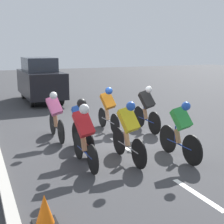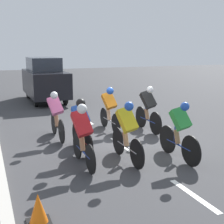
{
  "view_description": "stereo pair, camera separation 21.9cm",
  "coord_description": "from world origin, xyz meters",
  "px_view_note": "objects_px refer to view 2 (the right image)",
  "views": [
    {
      "loc": [
        3.55,
        7.89,
        2.64
      ],
      "look_at": [
        0.29,
        0.51,
        0.95
      ],
      "focal_mm": 50.0,
      "sensor_mm": 36.0,
      "label": 1
    },
    {
      "loc": [
        3.35,
        7.97,
        2.64
      ],
      "look_at": [
        0.29,
        0.51,
        0.95
      ],
      "focal_mm": 50.0,
      "sensor_mm": 36.0,
      "label": 2
    }
  ],
  "objects_px": {
    "cyclist_yellow": "(127,130)",
    "cyclist_red": "(82,133)",
    "cyclist_green": "(180,130)",
    "cyclist_black": "(148,108)",
    "cyclist_blue": "(81,124)",
    "cyclist_pink": "(56,114)",
    "cyclist_orange": "(109,108)",
    "support_car": "(45,80)",
    "traffic_cone": "(38,209)"
  },
  "relations": [
    {
      "from": "cyclist_orange",
      "to": "traffic_cone",
      "type": "xyz_separation_m",
      "value": [
        2.97,
        4.54,
        -0.53
      ]
    },
    {
      "from": "cyclist_yellow",
      "to": "cyclist_green",
      "type": "distance_m",
      "value": 1.24
    },
    {
      "from": "cyclist_pink",
      "to": "cyclist_red",
      "type": "bearing_deg",
      "value": 91.77
    },
    {
      "from": "cyclist_yellow",
      "to": "cyclist_orange",
      "type": "xyz_separation_m",
      "value": [
        -0.64,
        -2.7,
        -0.0
      ]
    },
    {
      "from": "cyclist_orange",
      "to": "cyclist_green",
      "type": "relative_size",
      "value": 0.99
    },
    {
      "from": "cyclist_black",
      "to": "cyclist_red",
      "type": "distance_m",
      "value": 3.48
    },
    {
      "from": "traffic_cone",
      "to": "cyclist_red",
      "type": "bearing_deg",
      "value": -123.67
    },
    {
      "from": "cyclist_green",
      "to": "cyclist_black",
      "type": "bearing_deg",
      "value": -102.32
    },
    {
      "from": "cyclist_black",
      "to": "cyclist_red",
      "type": "bearing_deg",
      "value": 36.9
    },
    {
      "from": "cyclist_yellow",
      "to": "cyclist_red",
      "type": "relative_size",
      "value": 1.04
    },
    {
      "from": "cyclist_green",
      "to": "cyclist_blue",
      "type": "height_order",
      "value": "cyclist_blue"
    },
    {
      "from": "cyclist_yellow",
      "to": "cyclist_green",
      "type": "xyz_separation_m",
      "value": [
        -1.2,
        0.34,
        -0.03
      ]
    },
    {
      "from": "cyclist_yellow",
      "to": "cyclist_pink",
      "type": "height_order",
      "value": "cyclist_yellow"
    },
    {
      "from": "cyclist_yellow",
      "to": "cyclist_green",
      "type": "relative_size",
      "value": 1.01
    },
    {
      "from": "cyclist_green",
      "to": "cyclist_pink",
      "type": "relative_size",
      "value": 1.0
    },
    {
      "from": "cyclist_pink",
      "to": "cyclist_black",
      "type": "bearing_deg",
      "value": 174.91
    },
    {
      "from": "cyclist_black",
      "to": "support_car",
      "type": "distance_m",
      "value": 7.25
    },
    {
      "from": "traffic_cone",
      "to": "cyclist_green",
      "type": "bearing_deg",
      "value": -156.94
    },
    {
      "from": "cyclist_blue",
      "to": "traffic_cone",
      "type": "bearing_deg",
      "value": 61.46
    },
    {
      "from": "cyclist_orange",
      "to": "cyclist_blue",
      "type": "relative_size",
      "value": 0.97
    },
    {
      "from": "cyclist_black",
      "to": "cyclist_pink",
      "type": "height_order",
      "value": "cyclist_black"
    },
    {
      "from": "cyclist_blue",
      "to": "cyclist_green",
      "type": "bearing_deg",
      "value": 146.83
    },
    {
      "from": "cyclist_black",
      "to": "cyclist_orange",
      "type": "height_order",
      "value": "cyclist_black"
    },
    {
      "from": "cyclist_orange",
      "to": "cyclist_pink",
      "type": "relative_size",
      "value": 0.99
    },
    {
      "from": "cyclist_black",
      "to": "cyclist_orange",
      "type": "xyz_separation_m",
      "value": [
        1.11,
        -0.5,
        0.01
      ]
    },
    {
      "from": "cyclist_red",
      "to": "cyclist_yellow",
      "type": "bearing_deg",
      "value": 174.02
    },
    {
      "from": "cyclist_black",
      "to": "cyclist_orange",
      "type": "relative_size",
      "value": 1.0
    },
    {
      "from": "cyclist_orange",
      "to": "cyclist_blue",
      "type": "distance_m",
      "value": 2.25
    },
    {
      "from": "cyclist_green",
      "to": "traffic_cone",
      "type": "relative_size",
      "value": 3.45
    },
    {
      "from": "cyclist_black",
      "to": "cyclist_yellow",
      "type": "xyz_separation_m",
      "value": [
        1.75,
        2.2,
        0.01
      ]
    },
    {
      "from": "cyclist_black",
      "to": "cyclist_yellow",
      "type": "bearing_deg",
      "value": 51.45
    },
    {
      "from": "cyclist_red",
      "to": "support_car",
      "type": "relative_size",
      "value": 0.4
    },
    {
      "from": "support_car",
      "to": "traffic_cone",
      "type": "height_order",
      "value": "support_car"
    },
    {
      "from": "cyclist_yellow",
      "to": "cyclist_black",
      "type": "bearing_deg",
      "value": -128.55
    },
    {
      "from": "cyclist_black",
      "to": "cyclist_yellow",
      "type": "distance_m",
      "value": 2.81
    },
    {
      "from": "cyclist_green",
      "to": "support_car",
      "type": "bearing_deg",
      "value": -81.73
    },
    {
      "from": "cyclist_yellow",
      "to": "cyclist_red",
      "type": "bearing_deg",
      "value": -5.98
    },
    {
      "from": "cyclist_blue",
      "to": "cyclist_red",
      "type": "xyz_separation_m",
      "value": [
        0.23,
        0.86,
        0.02
      ]
    },
    {
      "from": "support_car",
      "to": "cyclist_blue",
      "type": "bearing_deg",
      "value": 85.72
    },
    {
      "from": "cyclist_orange",
      "to": "cyclist_black",
      "type": "bearing_deg",
      "value": 155.63
    },
    {
      "from": "cyclist_green",
      "to": "cyclist_red",
      "type": "bearing_deg",
      "value": -11.33
    },
    {
      "from": "cyclist_blue",
      "to": "traffic_cone",
      "type": "relative_size",
      "value": 3.52
    },
    {
      "from": "cyclist_green",
      "to": "cyclist_yellow",
      "type": "bearing_deg",
      "value": -15.8
    },
    {
      "from": "cyclist_pink",
      "to": "support_car",
      "type": "relative_size",
      "value": 0.41
    },
    {
      "from": "cyclist_red",
      "to": "support_car",
      "type": "xyz_separation_m",
      "value": [
        -0.84,
        -9.07,
        0.29
      ]
    },
    {
      "from": "cyclist_black",
      "to": "cyclist_green",
      "type": "relative_size",
      "value": 0.99
    },
    {
      "from": "cyclist_green",
      "to": "cyclist_red",
      "type": "height_order",
      "value": "cyclist_red"
    },
    {
      "from": "cyclist_black",
      "to": "cyclist_pink",
      "type": "xyz_separation_m",
      "value": [
        2.85,
        -0.25,
        -0.02
      ]
    },
    {
      "from": "traffic_cone",
      "to": "cyclist_orange",
      "type": "bearing_deg",
      "value": -123.24
    },
    {
      "from": "cyclist_green",
      "to": "cyclist_pink",
      "type": "height_order",
      "value": "cyclist_green"
    }
  ]
}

